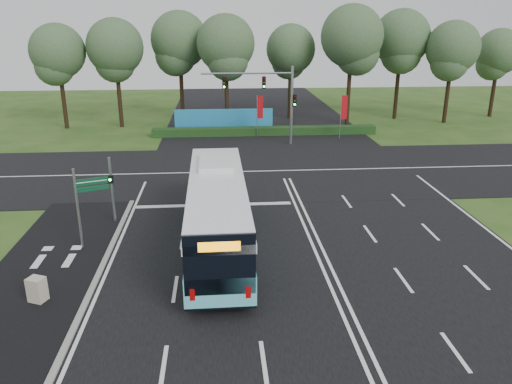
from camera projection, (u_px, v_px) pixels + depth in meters
ground at (309, 236)px, 26.27m from camera, size 120.00×120.00×0.00m
road_main at (309, 236)px, 26.27m from camera, size 20.00×120.00×0.04m
road_cross at (281, 171)px, 37.57m from camera, size 120.00×14.00×0.05m
bike_path at (47, 272)px, 22.53m from camera, size 5.00×18.00×0.06m
kerb_strip at (101, 269)px, 22.69m from camera, size 0.25×18.00×0.12m
city_bus at (218, 211)px, 24.48m from camera, size 2.97×13.19×3.78m
pedestrian_signal at (112, 188)px, 27.46m from camera, size 0.30×0.43×3.76m
street_sign at (84, 198)px, 24.21m from camera, size 1.53×0.61×4.13m
utility_cabinet at (37, 290)px, 20.02m from camera, size 0.80×0.75×1.07m
banner_flag_mid at (259, 110)px, 47.76m from camera, size 0.60×0.07×4.06m
banner_flag_right at (343, 110)px, 46.99m from camera, size 0.62×0.07×4.22m
traffic_light_gantry at (272, 93)px, 44.08m from camera, size 8.41×0.28×7.00m
hedge at (265, 131)px, 49.23m from camera, size 22.00×1.20×0.80m
blue_hoarding at (224, 120)px, 51.06m from camera, size 10.00×0.30×2.20m
eucalyptus_row at (288, 44)px, 52.74m from camera, size 53.25×9.94×12.44m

